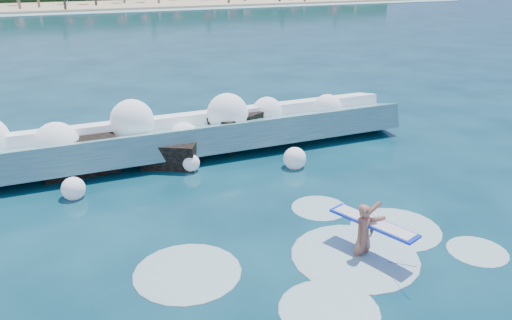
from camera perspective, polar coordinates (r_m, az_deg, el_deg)
The scene contains 9 objects.
ground at distance 13.02m, azimuth -2.62°, elevation -8.88°, with size 200.00×200.00×0.00m, color #072B38.
beach at distance 88.85m, azimuth -21.57°, elevation 16.03°, with size 140.00×20.00×0.40m, color tan.
wet_band at distance 77.91m, azimuth -21.11°, elevation 15.39°, with size 140.00×5.00×0.08m, color silver.
breaking_wave at distance 18.49m, azimuth -11.79°, elevation 2.15°, with size 19.53×2.97×1.68m.
rock_cluster at distance 18.32m, azimuth -11.36°, elevation 1.55°, with size 8.24×3.45×1.43m.
surfer_with_board at distance 12.27m, azimuth 12.45°, elevation -8.20°, with size 1.27×2.85×1.65m.
wave_spray at distance 18.11m, azimuth -14.70°, elevation 3.19°, with size 15.03×4.75×2.22m.
surf_foam at distance 12.42m, azimuth 8.51°, elevation -10.77°, with size 8.80×5.94×0.16m.
beachgoers at distance 86.10m, azimuth -15.56°, elevation 17.19°, with size 87.58×13.13×1.94m.
Camera 1 is at (-3.89, -10.53, 6.60)m, focal length 35.00 mm.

